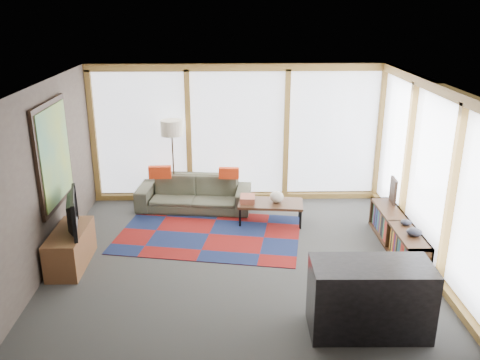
{
  "coord_description": "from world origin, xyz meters",
  "views": [
    {
      "loc": [
        -0.16,
        -6.82,
        3.65
      ],
      "look_at": [
        0.0,
        0.4,
        1.1
      ],
      "focal_mm": 38.0,
      "sensor_mm": 36.0,
      "label": 1
    }
  ],
  "objects_px": {
    "coffee_table": "(270,212)",
    "television": "(68,213)",
    "bookshelf": "(397,235)",
    "tv_console": "(70,248)",
    "bar_counter": "(370,298)",
    "sofa": "(194,193)",
    "floor_lamp": "(173,162)"
  },
  "relations": [
    {
      "from": "coffee_table",
      "to": "television",
      "type": "height_order",
      "value": "television"
    },
    {
      "from": "bookshelf",
      "to": "tv_console",
      "type": "relative_size",
      "value": 1.77
    },
    {
      "from": "television",
      "to": "bar_counter",
      "type": "height_order",
      "value": "television"
    },
    {
      "from": "bookshelf",
      "to": "television",
      "type": "bearing_deg",
      "value": -175.65
    },
    {
      "from": "bookshelf",
      "to": "television",
      "type": "xyz_separation_m",
      "value": [
        -4.89,
        -0.37,
        0.58
      ]
    },
    {
      "from": "bar_counter",
      "to": "sofa",
      "type": "bearing_deg",
      "value": 122.04
    },
    {
      "from": "tv_console",
      "to": "coffee_table",
      "type": "bearing_deg",
      "value": 25.91
    },
    {
      "from": "television",
      "to": "bar_counter",
      "type": "relative_size",
      "value": 0.69
    },
    {
      "from": "coffee_table",
      "to": "tv_console",
      "type": "xyz_separation_m",
      "value": [
        -3.02,
        -1.47,
        0.09
      ]
    },
    {
      "from": "floor_lamp",
      "to": "television",
      "type": "height_order",
      "value": "floor_lamp"
    },
    {
      "from": "sofa",
      "to": "coffee_table",
      "type": "relative_size",
      "value": 1.87
    },
    {
      "from": "coffee_table",
      "to": "television",
      "type": "relative_size",
      "value": 1.17
    },
    {
      "from": "bookshelf",
      "to": "tv_console",
      "type": "distance_m",
      "value": 4.92
    },
    {
      "from": "bar_counter",
      "to": "bookshelf",
      "type": "bearing_deg",
      "value": 65.29
    },
    {
      "from": "sofa",
      "to": "floor_lamp",
      "type": "distance_m",
      "value": 0.71
    },
    {
      "from": "bookshelf",
      "to": "television",
      "type": "height_order",
      "value": "television"
    },
    {
      "from": "tv_console",
      "to": "television",
      "type": "xyz_separation_m",
      "value": [
        0.01,
        0.03,
        0.55
      ]
    },
    {
      "from": "tv_console",
      "to": "television",
      "type": "distance_m",
      "value": 0.55
    },
    {
      "from": "television",
      "to": "bar_counter",
      "type": "bearing_deg",
      "value": -128.25
    },
    {
      "from": "television",
      "to": "sofa",
      "type": "bearing_deg",
      "value": -53.36
    },
    {
      "from": "bookshelf",
      "to": "floor_lamp",
      "type": "bearing_deg",
      "value": 151.01
    },
    {
      "from": "tv_console",
      "to": "bar_counter",
      "type": "distance_m",
      "value": 4.25
    },
    {
      "from": "sofa",
      "to": "floor_lamp",
      "type": "bearing_deg",
      "value": 148.43
    },
    {
      "from": "floor_lamp",
      "to": "bar_counter",
      "type": "distance_m",
      "value": 4.86
    },
    {
      "from": "floor_lamp",
      "to": "tv_console",
      "type": "relative_size",
      "value": 1.47
    },
    {
      "from": "sofa",
      "to": "tv_console",
      "type": "relative_size",
      "value": 1.88
    },
    {
      "from": "coffee_table",
      "to": "bookshelf",
      "type": "bearing_deg",
      "value": -29.62
    },
    {
      "from": "bar_counter",
      "to": "floor_lamp",
      "type": "bearing_deg",
      "value": 124.18
    },
    {
      "from": "tv_console",
      "to": "bar_counter",
      "type": "relative_size",
      "value": 0.8
    },
    {
      "from": "floor_lamp",
      "to": "tv_console",
      "type": "height_order",
      "value": "floor_lamp"
    },
    {
      "from": "sofa",
      "to": "floor_lamp",
      "type": "height_order",
      "value": "floor_lamp"
    },
    {
      "from": "sofa",
      "to": "bookshelf",
      "type": "distance_m",
      "value": 3.67
    }
  ]
}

